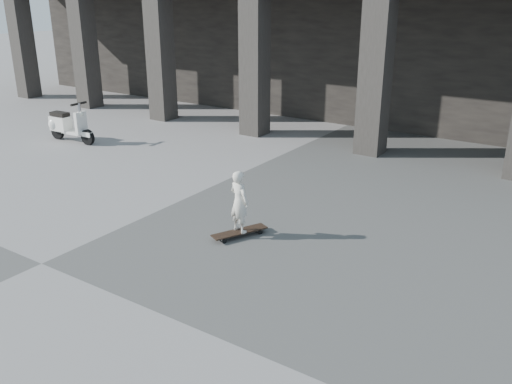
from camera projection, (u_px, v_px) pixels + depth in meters
The scene contains 5 objects.
ground at pixel (42, 264), 8.27m from camera, with size 90.00×90.00×0.00m, color #494946.
colonnade at pixel (388, 20), 17.94m from camera, with size 28.00×8.82×6.00m.
longboard at pixel (240, 232), 9.17m from camera, with size 0.63×1.00×0.10m.
child at pixel (239, 202), 8.98m from camera, with size 0.39×0.26×1.07m, color silver.
scooter at pixel (64, 125), 14.96m from camera, with size 1.63×0.53×1.13m.
Camera 1 is at (6.83, -4.30, 3.90)m, focal length 38.00 mm.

